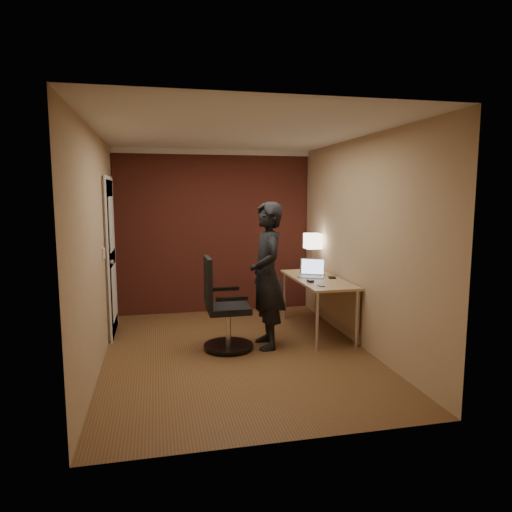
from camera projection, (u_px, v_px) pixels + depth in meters
name	position (u px, v px, depth m)	size (l,w,h in m)	color
room	(199.00, 226.00, 6.58)	(4.00, 4.00, 4.00)	brown
desk	(323.00, 288.00, 6.04)	(0.60, 1.50, 0.73)	tan
desk_lamp	(313.00, 242.00, 6.61)	(0.22, 0.22, 0.54)	silver
laptop	(312.00, 272.00, 6.14)	(0.41, 0.38, 0.23)	silver
mouse	(310.00, 281.00, 5.74)	(0.06, 0.10, 0.03)	black
phone	(321.00, 286.00, 5.50)	(0.06, 0.12, 0.01)	black
wallet	(332.00, 277.00, 6.01)	(0.09, 0.11, 0.02)	black
office_chair	(222.00, 310.00, 5.35)	(0.59, 0.60, 1.08)	black
person	(267.00, 276.00, 5.41)	(0.64, 0.42, 1.74)	black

